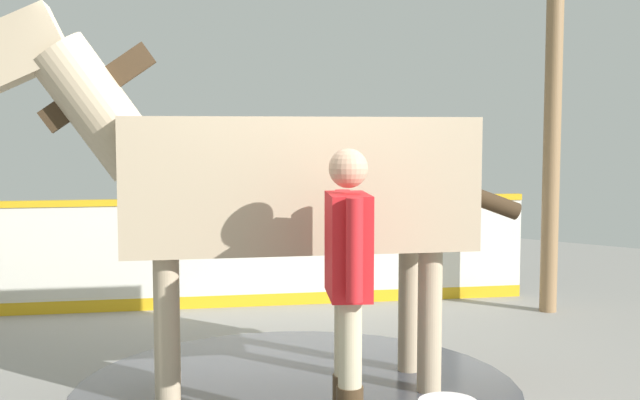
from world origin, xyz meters
TOP-DOWN VIEW (x-y plane):
  - ground_plane at (0.00, 0.00)m, footprint 16.00×16.00m
  - wet_patch at (-0.04, -0.02)m, footprint 2.98×2.98m
  - barrier_wall at (-1.76, -1.89)m, footprint 4.06×3.73m
  - roof_post_far at (-3.26, 0.46)m, footprint 0.16×0.16m
  - horse at (0.05, -0.11)m, footprint 2.80×2.58m
  - handler at (0.45, 0.75)m, footprint 0.51×0.48m

SIDE VIEW (x-z plane):
  - ground_plane at x=0.00m, z-range -0.02..0.00m
  - wet_patch at x=-0.04m, z-range 0.00..0.00m
  - barrier_wall at x=-1.76m, z-range -0.04..1.03m
  - handler at x=0.45m, z-range 0.12..1.74m
  - horse at x=0.05m, z-range 0.14..2.63m
  - roof_post_far at x=-3.26m, z-range 0.00..3.14m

